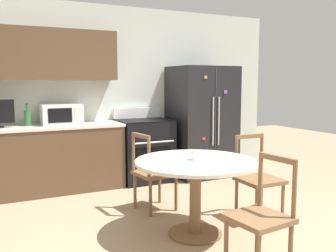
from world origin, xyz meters
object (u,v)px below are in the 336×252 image
counter_bottle (27,118)px  oven_range (144,150)px  dining_chair_far (153,173)px  candle_glass (195,156)px  dining_chair_right (258,179)px  microwave (62,114)px  refrigerator (202,121)px  dining_chair_near (261,217)px

counter_bottle → oven_range: bearing=-2.7°
oven_range → counter_bottle: 1.71m
oven_range → dining_chair_far: bearing=-108.1°
counter_bottle → dining_chair_far: bearing=-48.0°
candle_glass → counter_bottle: bearing=120.9°
dining_chair_right → oven_range: bearing=-75.5°
oven_range → microwave: size_ratio=2.03×
dining_chair_right → dining_chair_far: bearing=-38.5°
refrigerator → counter_bottle: (-2.57, 0.15, 0.16)m
microwave → candle_glass: size_ratio=6.04×
counter_bottle → dining_chair_near: counter_bottle is taller
dining_chair_far → dining_chair_near: (0.19, -1.65, 0.00)m
dining_chair_right → candle_glass: bearing=5.7°
microwave → dining_chair_far: microwave is taller
counter_bottle → candle_glass: counter_bottle is taller
microwave → dining_chair_far: (0.76, -1.34, -0.60)m
microwave → dining_chair_right: size_ratio=0.59×
dining_chair_right → candle_glass: size_ratio=10.23×
refrigerator → candle_glass: refrigerator is taller
counter_bottle → dining_chair_right: counter_bottle is taller
oven_range → dining_chair_near: 2.93m
oven_range → microwave: microwave is taller
oven_range → refrigerator: bearing=-4.4°
oven_range → counter_bottle: (-1.62, 0.07, 0.54)m
dining_chair_right → candle_glass: 0.90m
refrigerator → counter_bottle: refrigerator is taller
microwave → dining_chair_near: (0.95, -3.00, -0.60)m
oven_range → counter_bottle: size_ratio=3.65×
microwave → dining_chair_far: size_ratio=0.59×
refrigerator → oven_range: bearing=175.6°
oven_range → dining_chair_far: oven_range is taller
microwave → counter_bottle: (-0.44, -0.00, -0.02)m
dining_chair_far → dining_chair_right: 1.17m
dining_chair_near → oven_range: bearing=-10.8°
oven_range → microwave: (-1.18, 0.08, 0.57)m
oven_range → candle_glass: bearing=-99.0°
dining_chair_far → oven_range: bearing=153.6°
oven_range → dining_chair_far: (-0.41, -1.26, -0.03)m
oven_range → dining_chair_near: oven_range is taller
dining_chair_near → counter_bottle: bearing=18.5°
refrigerator → counter_bottle: size_ratio=5.80×
refrigerator → dining_chair_near: (-1.18, -2.84, -0.42)m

